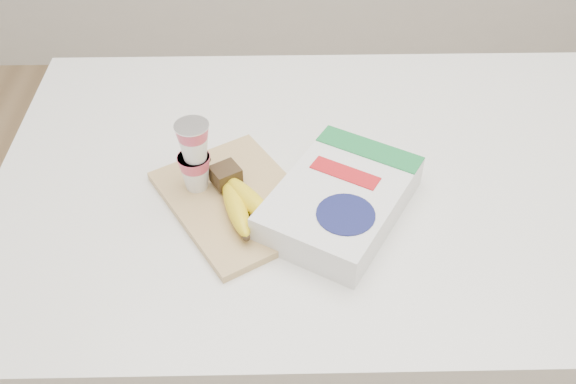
% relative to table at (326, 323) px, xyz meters
% --- Properties ---
extents(table, '(1.30, 0.87, 0.97)m').
position_rel_table_xyz_m(table, '(0.00, 0.00, 0.00)').
color(table, white).
rests_on(table, ground).
extents(cutting_board, '(0.35, 0.37, 0.02)m').
position_rel_table_xyz_m(cutting_board, '(-0.19, -0.08, 0.50)').
color(cutting_board, tan).
rests_on(cutting_board, table).
extents(bananas, '(0.14, 0.19, 0.05)m').
position_rel_table_xyz_m(bananas, '(-0.18, -0.11, 0.52)').
color(bananas, '#382816').
rests_on(bananas, cutting_board).
extents(yogurt_stack, '(0.06, 0.06, 0.14)m').
position_rel_table_xyz_m(yogurt_stack, '(-0.26, -0.05, 0.58)').
color(yogurt_stack, white).
rests_on(yogurt_stack, cutting_board).
extents(cereal_box, '(0.32, 0.35, 0.06)m').
position_rel_table_xyz_m(cereal_box, '(-0.00, -0.11, 0.52)').
color(cereal_box, white).
rests_on(cereal_box, table).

